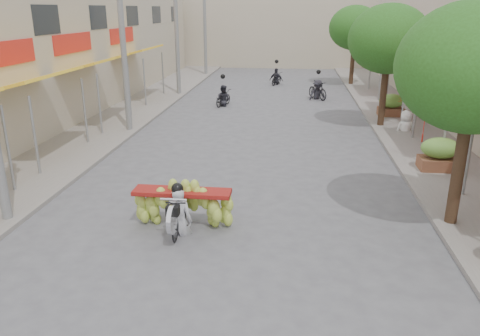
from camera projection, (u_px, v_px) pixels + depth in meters
name	position (u px, v px, depth m)	size (l,w,h in m)	color
ground	(199.00, 311.00, 8.18)	(120.00, 120.00, 0.00)	#5D5C61
sidewalk_left	(119.00, 114.00, 23.01)	(4.00, 60.00, 0.12)	gray
sidewalk_right	(412.00, 122.00, 21.51)	(4.00, 60.00, 0.12)	gray
shophouse_row_left	(2.00, 54.00, 21.63)	(9.77, 40.00, 6.00)	#B4A68E
far_building	(279.00, 26.00, 42.77)	(20.00, 6.00, 7.00)	#B4A68E
utility_pole_mid	(122.00, 34.00, 18.74)	(0.60, 0.24, 8.00)	slate
utility_pole_far	(176.00, 26.00, 27.20)	(0.60, 0.24, 8.00)	slate
utility_pole_back	(205.00, 22.00, 35.66)	(0.60, 0.24, 8.00)	slate
street_tree_near	(475.00, 68.00, 10.14)	(3.40, 3.40, 5.25)	#3A2719
street_tree_mid	(389.00, 39.00, 19.54)	(3.40, 3.40, 5.25)	#3A2719
street_tree_far	(355.00, 28.00, 30.82)	(3.40, 3.40, 5.25)	#3A2719
produce_crate_mid	(440.00, 152.00, 14.81)	(1.20, 0.88, 1.16)	brown
produce_crate_far	(392.00, 103.00, 22.33)	(1.20, 0.88, 1.16)	brown
banana_motorbike	(180.00, 202.00, 10.95)	(2.33, 1.81, 2.13)	black
market_umbrella	(429.00, 93.00, 15.08)	(2.14, 2.14, 1.68)	red
pedestrian	(407.00, 110.00, 19.47)	(0.95, 0.72, 1.72)	white
bg_motorbike_a	(223.00, 92.00, 25.11)	(1.00, 1.64, 1.95)	black
bg_motorbike_b	(318.00, 85.00, 26.87)	(1.39, 1.82, 1.95)	black
bg_motorbike_c	(276.00, 73.00, 32.06)	(1.09, 1.56, 1.95)	black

